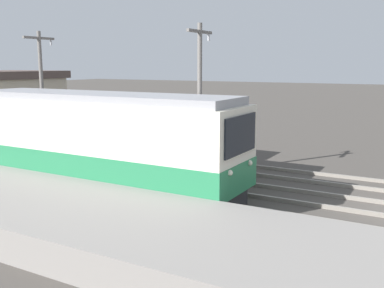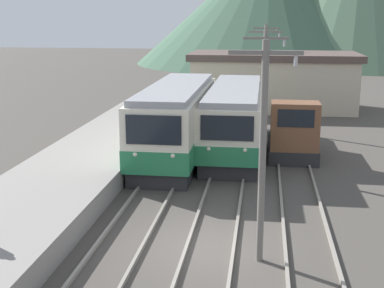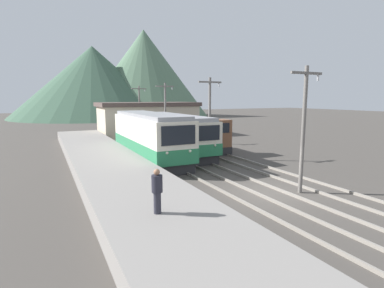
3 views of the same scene
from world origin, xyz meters
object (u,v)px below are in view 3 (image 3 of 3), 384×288
object	(u,v)px
commuter_train_left	(149,139)
catenary_mast_far	(165,111)
catenary_mast_distant	(139,108)
shunting_locomotive	(208,139)
commuter_train_center	(173,135)
catenary_mast_mid	(210,115)
person_on_platform	(157,189)
catenary_mast_near	(304,125)

from	to	relation	value
commuter_train_left	catenary_mast_far	bearing A→B (deg)	60.29
catenary_mast_distant	catenary_mast_far	bearing A→B (deg)	-90.00
shunting_locomotive	catenary_mast_far	size ratio (longest dim) A/B	0.73
commuter_train_center	catenary_mast_far	bearing A→B (deg)	75.20
catenary_mast_mid	catenary_mast_far	bearing A→B (deg)	90.00
person_on_platform	shunting_locomotive	bearing A→B (deg)	54.41
commuter_train_center	catenary_mast_far	xyz separation A→B (m)	(1.51, 5.71, 1.91)
shunting_locomotive	catenary_mast_distant	size ratio (longest dim) A/B	0.73
catenary_mast_far	person_on_platform	size ratio (longest dim) A/B	4.04
commuter_train_left	commuter_train_center	bearing A→B (deg)	33.36
catenary_mast_far	catenary_mast_distant	xyz separation A→B (m)	(0.00, 9.41, 0.00)
commuter_train_center	catenary_mast_mid	world-z (taller)	catenary_mast_mid
shunting_locomotive	person_on_platform	bearing A→B (deg)	-125.59
catenary_mast_near	person_on_platform	xyz separation A→B (m)	(-8.28, -1.43, -1.78)
commuter_train_left	catenary_mast_far	size ratio (longest dim) A/B	1.77
catenary_mast_distant	person_on_platform	bearing A→B (deg)	-105.58
person_on_platform	commuter_train_center	bearing A→B (deg)	65.06
shunting_locomotive	catenary_mast_mid	size ratio (longest dim) A/B	0.73
shunting_locomotive	catenary_mast_distant	xyz separation A→B (m)	(-1.49, 16.02, 2.30)
catenary_mast_far	person_on_platform	xyz separation A→B (m)	(-8.28, -20.26, -1.78)
shunting_locomotive	catenary_mast_distant	world-z (taller)	catenary_mast_distant
commuter_train_center	catenary_mast_mid	bearing A→B (deg)	-67.86
catenary_mast_distant	person_on_platform	xyz separation A→B (m)	(-8.28, -29.67, -1.78)
commuter_train_left	shunting_locomotive	size ratio (longest dim) A/B	2.42
commuter_train_center	catenary_mast_near	distance (m)	13.35
commuter_train_left	catenary_mast_near	size ratio (longest dim) A/B	1.77
catenary_mast_far	catenary_mast_mid	bearing A→B (deg)	-90.00
commuter_train_center	person_on_platform	bearing A→B (deg)	-114.94
catenary_mast_mid	catenary_mast_far	size ratio (longest dim) A/B	1.00
commuter_train_center	catenary_mast_mid	xyz separation A→B (m)	(1.51, -3.71, 1.91)
commuter_train_center	catenary_mast_distant	bearing A→B (deg)	84.30
catenary_mast_mid	catenary_mast_distant	size ratio (longest dim) A/B	1.00
commuter_train_left	catenary_mast_distant	distance (m)	17.60
commuter_train_center	shunting_locomotive	world-z (taller)	commuter_train_center
catenary_mast_mid	catenary_mast_near	bearing A→B (deg)	-90.00
shunting_locomotive	catenary_mast_distant	bearing A→B (deg)	95.32
commuter_train_left	commuter_train_center	world-z (taller)	commuter_train_left
shunting_locomotive	catenary_mast_near	size ratio (longest dim) A/B	0.73
catenary_mast_far	catenary_mast_distant	world-z (taller)	same
commuter_train_center	catenary_mast_near	size ratio (longest dim) A/B	1.84
commuter_train_left	catenary_mast_near	world-z (taller)	catenary_mast_near
catenary_mast_far	shunting_locomotive	bearing A→B (deg)	-77.28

